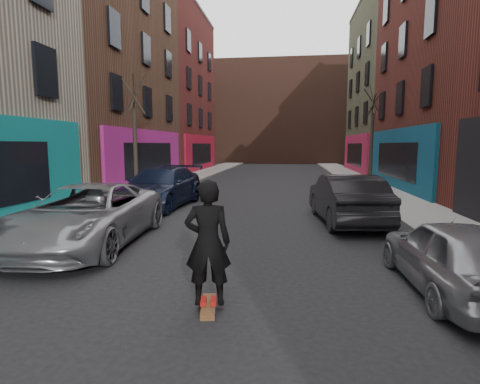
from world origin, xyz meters
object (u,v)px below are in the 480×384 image
(parked_left_end, at_px, (160,187))
(skateboarder, at_px, (208,243))
(parked_right_far, at_px, (455,256))
(parked_right_end, at_px, (346,199))
(parked_left_far, at_px, (88,215))
(skateboard, at_px, (209,306))
(tree_left_far, at_px, (135,128))
(tree_right_far, at_px, (372,129))

(parked_left_end, bearing_deg, skateboarder, -62.88)
(parked_right_far, height_order, parked_right_end, parked_right_end)
(parked_left_far, distance_m, parked_left_end, 6.06)
(parked_left_end, distance_m, skateboard, 10.31)
(skateboarder, bearing_deg, parked_left_end, -76.26)
(skateboarder, bearing_deg, tree_left_far, -72.34)
(tree_left_far, xyz_separation_m, parked_right_end, (9.40, -4.95, -2.57))
(tree_left_far, bearing_deg, skateboard, -62.52)
(tree_left_far, height_order, parked_left_end, tree_left_far)
(tree_right_far, xyz_separation_m, parked_right_far, (-2.00, -16.83, -2.86))
(tree_left_far, relative_size, parked_right_far, 1.66)
(parked_right_far, distance_m, skateboarder, 4.33)
(skateboard, height_order, skateboarder, skateboarder)
(parked_right_end, bearing_deg, tree_left_far, -33.54)
(parked_left_far, relative_size, skateboard, 7.09)
(parked_left_end, height_order, skateboard, parked_left_end)
(tree_left_far, relative_size, tree_right_far, 0.96)
(parked_left_far, xyz_separation_m, skateboarder, (3.92, -3.37, 0.30))
(tree_left_far, bearing_deg, skateboarder, -62.52)
(tree_right_far, bearing_deg, tree_left_far, -154.18)
(tree_right_far, bearing_deg, parked_left_far, -124.35)
(skateboard, bearing_deg, skateboarder, 170.18)
(tree_left_far, height_order, parked_right_end, tree_left_far)
(parked_right_far, distance_m, parked_right_end, 5.97)
(parked_left_end, bearing_deg, skateboard, -62.88)
(parked_left_far, xyz_separation_m, parked_left_end, (-0.19, 6.06, 0.04))
(parked_left_far, bearing_deg, skateboarder, -44.84)
(parked_left_far, relative_size, parked_left_end, 0.99)
(tree_right_far, bearing_deg, skateboard, -108.73)
(parked_right_far, xyz_separation_m, skateboarder, (-4.12, -1.24, 0.42))
(parked_right_end, height_order, skateboarder, skateboarder)
(tree_right_far, xyz_separation_m, skateboard, (-6.12, -18.07, -3.48))
(tree_right_far, distance_m, parked_right_end, 11.67)
(tree_right_far, bearing_deg, parked_left_end, -139.83)
(parked_right_far, relative_size, parked_right_end, 0.79)
(parked_right_end, bearing_deg, skateboard, 60.52)
(tree_left_far, relative_size, parked_right_end, 1.32)
(parked_left_far, bearing_deg, parked_right_far, -19.01)
(parked_left_end, height_order, parked_right_end, parked_left_end)
(tree_left_far, height_order, tree_right_far, tree_right_far)
(skateboarder, bearing_deg, parked_left_far, -50.52)
(parked_right_far, xyz_separation_m, parked_right_end, (-1.00, 5.88, 0.14))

